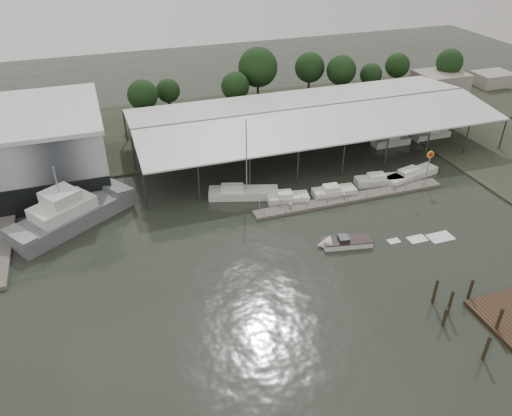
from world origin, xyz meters
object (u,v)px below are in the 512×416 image
object	(u,v)px
shell_fuel_sign	(429,161)
white_sailboat	(242,193)
grey_trawler	(72,213)
speedboat_underway	(342,243)

from	to	relation	value
shell_fuel_sign	white_sailboat	size ratio (longest dim) A/B	0.47
grey_trawler	speedboat_underway	size ratio (longest dim) A/B	0.94
grey_trawler	speedboat_underway	world-z (taller)	grey_trawler
grey_trawler	speedboat_underway	xyz separation A→B (m)	(30.31, -15.44, -1.19)
shell_fuel_sign	grey_trawler	xyz separation A→B (m)	(-48.36, 6.10, -2.35)
white_sailboat	shell_fuel_sign	bearing A→B (deg)	5.07
grey_trawler	white_sailboat	xyz separation A→B (m)	(22.40, -0.60, -0.94)
shell_fuel_sign	white_sailboat	xyz separation A→B (m)	(-25.96, 5.51, -3.28)
grey_trawler	white_sailboat	distance (m)	22.43
white_sailboat	speedboat_underway	xyz separation A→B (m)	(7.91, -14.85, -0.25)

